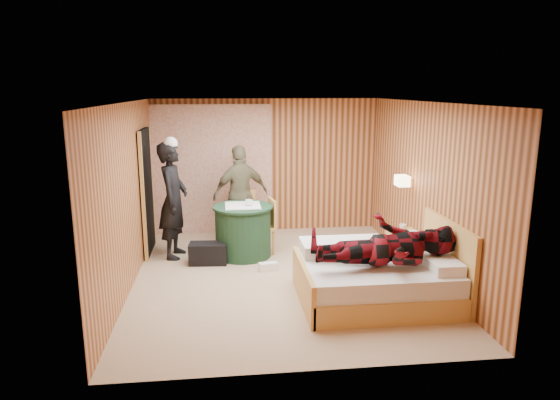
{
  "coord_description": "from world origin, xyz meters",
  "views": [
    {
      "loc": [
        -0.81,
        -6.8,
        2.69
      ],
      "look_at": [
        0.03,
        0.43,
        1.05
      ],
      "focal_mm": 32.0,
      "sensor_mm": 36.0,
      "label": 1
    }
  ],
  "objects": [
    {
      "name": "wall_right",
      "position": [
        2.1,
        0.0,
        1.25
      ],
      "size": [
        0.02,
        5.0,
        2.5
      ],
      "primitive_type": "cube",
      "color": "#CA7F4D",
      "rests_on": "floor"
    },
    {
      "name": "cup_nightstand",
      "position": [
        1.88,
        0.23,
        0.62
      ],
      "size": [
        0.13,
        0.13,
        0.09
      ],
      "primitive_type": "imported",
      "rotation": [
        0.0,
        0.0,
        -0.42
      ],
      "color": "white",
      "rests_on": "nightstand"
    },
    {
      "name": "cup_table",
      "position": [
        -0.41,
        0.94,
        0.9
      ],
      "size": [
        0.13,
        0.13,
        0.1
      ],
      "primitive_type": "imported",
      "rotation": [
        0.0,
        0.0,
        0.1
      ],
      "color": "white",
      "rests_on": "round_table"
    },
    {
      "name": "book_lower",
      "position": [
        1.88,
        0.05,
        0.59
      ],
      "size": [
        0.19,
        0.24,
        0.02
      ],
      "primitive_type": "imported",
      "rotation": [
        0.0,
        0.0,
        0.12
      ],
      "color": "white",
      "rests_on": "nightstand"
    },
    {
      "name": "duffel_bag",
      "position": [
        -1.07,
        0.69,
        0.16
      ],
      "size": [
        0.6,
        0.35,
        0.33
      ],
      "primitive_type": "cube",
      "rotation": [
        0.0,
        0.0,
        -0.07
      ],
      "color": "black",
      "rests_on": "floor"
    },
    {
      "name": "ceiling",
      "position": [
        0.0,
        0.0,
        2.5
      ],
      "size": [
        4.2,
        5.0,
        0.01
      ],
      "primitive_type": "cube",
      "color": "white",
      "rests_on": "wall_back"
    },
    {
      "name": "wall_left",
      "position": [
        -2.1,
        0.0,
        1.25
      ],
      "size": [
        0.02,
        5.0,
        2.5
      ],
      "primitive_type": "cube",
      "color": "#CA7F4D",
      "rests_on": "floor"
    },
    {
      "name": "sneaker_left",
      "position": [
        -0.17,
        0.27,
        0.06
      ],
      "size": [
        0.29,
        0.15,
        0.12
      ],
      "primitive_type": "cube",
      "rotation": [
        0.0,
        0.0,
        0.15
      ],
      "color": "white",
      "rests_on": "floor"
    },
    {
      "name": "chair_near",
      "position": [
        -0.12,
        1.12,
        0.53
      ],
      "size": [
        0.47,
        0.47,
        0.91
      ],
      "rotation": [
        0.0,
        0.0,
        -1.41
      ],
      "color": "#ECB360",
      "rests_on": "floor"
    },
    {
      "name": "woman_standing",
      "position": [
        -1.61,
        1.1,
        0.93
      ],
      "size": [
        0.55,
        0.75,
        1.87
      ],
      "primitive_type": "imported",
      "rotation": [
        0.0,
        0.0,
        1.41
      ],
      "color": "black",
      "rests_on": "floor"
    },
    {
      "name": "wall_back",
      "position": [
        0.0,
        2.5,
        1.25
      ],
      "size": [
        4.2,
        0.02,
        2.5
      ],
      "primitive_type": "cube",
      "color": "#CA7F4D",
      "rests_on": "floor"
    },
    {
      "name": "doorway",
      "position": [
        -2.06,
        1.4,
        1.02
      ],
      "size": [
        0.06,
        0.9,
        2.05
      ],
      "primitive_type": "cube",
      "color": "black",
      "rests_on": "floor"
    },
    {
      "name": "book_upper",
      "position": [
        1.88,
        0.05,
        0.61
      ],
      "size": [
        0.27,
        0.28,
        0.02
      ],
      "primitive_type": "imported",
      "rotation": [
        0.0,
        0.0,
        -0.69
      ],
      "color": "white",
      "rests_on": "nightstand"
    },
    {
      "name": "curtain",
      "position": [
        -1.0,
        2.43,
        1.2
      ],
      "size": [
        2.2,
        0.08,
        2.4
      ],
      "primitive_type": "cube",
      "color": "beige",
      "rests_on": "floor"
    },
    {
      "name": "man_at_table",
      "position": [
        -0.51,
        1.8,
        0.86
      ],
      "size": [
        1.09,
        0.73,
        1.72
      ],
      "primitive_type": "imported",
      "rotation": [
        0.0,
        0.0,
        3.47
      ],
      "color": "#6C6748",
      "rests_on": "floor"
    },
    {
      "name": "nightstand",
      "position": [
        1.88,
        0.1,
        0.3
      ],
      "size": [
        0.44,
        0.6,
        0.58
      ],
      "color": "#ECB360",
      "rests_on": "floor"
    },
    {
      "name": "man_on_bed",
      "position": [
        1.15,
        -1.16,
        0.95
      ],
      "size": [
        0.86,
        0.67,
        1.77
      ],
      "primitive_type": "imported",
      "rotation": [
        0.0,
        1.57,
        0.0
      ],
      "color": "#630911",
      "rests_on": "bed"
    },
    {
      "name": "round_table",
      "position": [
        -0.51,
        0.99,
        0.43
      ],
      "size": [
        0.96,
        0.96,
        0.85
      ],
      "color": "#204627",
      "rests_on": "floor"
    },
    {
      "name": "chair_far",
      "position": [
        -0.48,
        1.74,
        0.54
      ],
      "size": [
        0.53,
        0.53,
        0.93
      ],
      "rotation": [
        0.0,
        0.0,
        -0.33
      ],
      "color": "#ECB360",
      "rests_on": "floor"
    },
    {
      "name": "sneaker_right",
      "position": [
        -0.33,
        0.89,
        0.06
      ],
      "size": [
        0.26,
        0.15,
        0.11
      ],
      "primitive_type": "cube",
      "rotation": [
        0.0,
        0.0,
        -0.22
      ],
      "color": "white",
      "rests_on": "floor"
    },
    {
      "name": "floor",
      "position": [
        0.0,
        0.0,
        0.0
      ],
      "size": [
        4.2,
        5.0,
        0.01
      ],
      "primitive_type": "cube",
      "color": "tan",
      "rests_on": "ground"
    },
    {
      "name": "bed",
      "position": [
        1.13,
        -0.93,
        0.3
      ],
      "size": [
        1.96,
        1.5,
        1.03
      ],
      "color": "#ECB360",
      "rests_on": "floor"
    },
    {
      "name": "wall_lamp",
      "position": [
        1.92,
        0.45,
        1.3
      ],
      "size": [
        0.26,
        0.24,
        0.16
      ],
      "color": "gold",
      "rests_on": "wall_right"
    }
  ]
}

